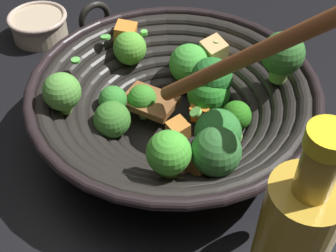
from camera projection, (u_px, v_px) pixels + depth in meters
ground_plane at (173, 132)px, 0.63m from camera, size 4.00×4.00×0.00m
wok at (176, 101)px, 0.59m from camera, size 0.39×0.37×0.26m
cooking_oil_bottle at (288, 251)px, 0.39m from camera, size 0.06×0.06×0.25m
prep_bowl at (39, 25)px, 0.78m from camera, size 0.10×0.10×0.04m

